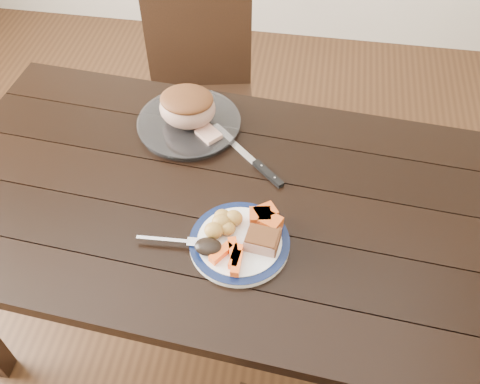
# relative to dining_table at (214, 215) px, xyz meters

# --- Properties ---
(ground) EXTENTS (4.00, 4.00, 0.00)m
(ground) POSITION_rel_dining_table_xyz_m (0.00, 0.00, -0.66)
(ground) COLOR #472B16
(ground) RESTS_ON ground
(dining_table) EXTENTS (1.67, 1.02, 0.75)m
(dining_table) POSITION_rel_dining_table_xyz_m (0.00, 0.00, 0.00)
(dining_table) COLOR black
(dining_table) RESTS_ON ground
(chair_far) EXTENTS (0.50, 0.51, 0.93)m
(chair_far) POSITION_rel_dining_table_xyz_m (-0.20, 0.74, -0.13)
(chair_far) COLOR black
(chair_far) RESTS_ON ground
(dinner_plate) EXTENTS (0.26, 0.26, 0.02)m
(dinner_plate) POSITION_rel_dining_table_xyz_m (0.10, -0.16, 0.10)
(dinner_plate) COLOR white
(dinner_plate) RESTS_ON dining_table
(plate_rim) EXTENTS (0.26, 0.26, 0.02)m
(plate_rim) POSITION_rel_dining_table_xyz_m (0.10, -0.16, 0.11)
(plate_rim) COLOR #0B1537
(plate_rim) RESTS_ON dinner_plate
(serving_platter) EXTENTS (0.32, 0.32, 0.02)m
(serving_platter) POSITION_rel_dining_table_xyz_m (-0.13, 0.27, 0.10)
(serving_platter) COLOR white
(serving_platter) RESTS_ON dining_table
(pork_slice) EXTENTS (0.09, 0.07, 0.04)m
(pork_slice) POSITION_rel_dining_table_xyz_m (0.16, -0.16, 0.13)
(pork_slice) COLOR tan
(pork_slice) RESTS_ON dinner_plate
(roasted_potatoes) EXTENTS (0.09, 0.09, 0.04)m
(roasted_potatoes) POSITION_rel_dining_table_xyz_m (0.05, -0.12, 0.13)
(roasted_potatoes) COLOR gold
(roasted_potatoes) RESTS_ON dinner_plate
(carrot_batons) EXTENTS (0.08, 0.11, 0.02)m
(carrot_batons) POSITION_rel_dining_table_xyz_m (0.09, -0.21, 0.12)
(carrot_batons) COLOR #FD5915
(carrot_batons) RESTS_ON dinner_plate
(pumpkin_wedges) EXTENTS (0.09, 0.09, 0.04)m
(pumpkin_wedges) POSITION_rel_dining_table_xyz_m (0.16, -0.09, 0.13)
(pumpkin_wedges) COLOR #F0561A
(pumpkin_wedges) RESTS_ON dinner_plate
(dark_mushroom) EXTENTS (0.07, 0.05, 0.03)m
(dark_mushroom) POSITION_rel_dining_table_xyz_m (0.03, -0.20, 0.13)
(dark_mushroom) COLOR black
(dark_mushroom) RESTS_ON dinner_plate
(fork) EXTENTS (0.18, 0.03, 0.00)m
(fork) POSITION_rel_dining_table_xyz_m (-0.06, -0.18, 0.11)
(fork) COLOR silver
(fork) RESTS_ON dinner_plate
(roast_joint) EXTENTS (0.17, 0.15, 0.11)m
(roast_joint) POSITION_rel_dining_table_xyz_m (-0.13, 0.27, 0.17)
(roast_joint) COLOR tan
(roast_joint) RESTS_ON serving_platter
(cut_slice) EXTENTS (0.09, 0.09, 0.02)m
(cut_slice) POSITION_rel_dining_table_xyz_m (-0.05, 0.21, 0.12)
(cut_slice) COLOR tan
(cut_slice) RESTS_ON serving_platter
(carving_knife) EXTENTS (0.25, 0.23, 0.01)m
(carving_knife) POSITION_rel_dining_table_xyz_m (0.11, 0.13, 0.10)
(carving_knife) COLOR silver
(carving_knife) RESTS_ON dining_table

